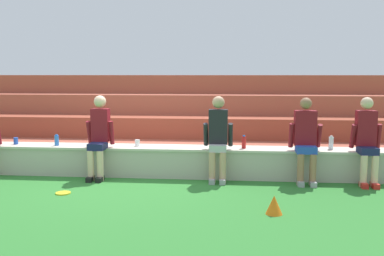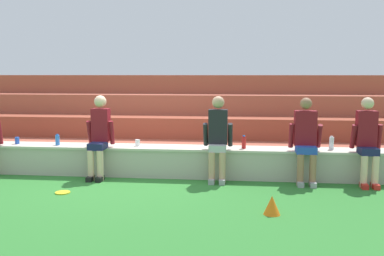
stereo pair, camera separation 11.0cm
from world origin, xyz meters
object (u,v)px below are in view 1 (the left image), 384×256
Objects in this scene: person_far_right at (367,139)px; plastic_cup_right_end at (137,143)px; plastic_cup_left_end at (16,141)px; sports_cone at (274,205)px; person_right_of_center at (306,138)px; water_bottle_mid_left at (57,140)px; frisbee at (63,193)px; water_bottle_near_right at (244,142)px; person_left_of_center at (99,134)px; water_bottle_center_gap at (331,143)px; person_center at (218,136)px.

person_far_right is 3.95m from plastic_cup_right_end.
plastic_cup_left_end is 0.51× the size of sports_cone.
person_right_of_center is 7.05× the size of water_bottle_mid_left.
water_bottle_mid_left is 1.75× the size of plastic_cup_right_end.
frisbee is (-3.82, -1.06, -0.76)m from person_right_of_center.
person_right_of_center is at bearing -12.10° from water_bottle_near_right.
water_bottle_mid_left is 0.89× the size of frisbee.
water_bottle_mid_left is at bearing 152.66° from sports_cone.
person_far_right reaches higher than sports_cone.
person_left_of_center reaches higher than water_bottle_center_gap.
person_right_of_center reaches higher than water_bottle_center_gap.
water_bottle_center_gap reaches higher than sports_cone.
frisbee is at bearing 167.82° from sports_cone.
frisbee is at bearing -162.70° from water_bottle_center_gap.
water_bottle_mid_left reaches higher than plastic_cup_right_end.
water_bottle_mid_left is at bearing -177.24° from plastic_cup_right_end.
person_right_of_center is at bearing -0.11° from person_left_of_center.
water_bottle_mid_left is (-5.43, 0.21, -0.14)m from person_far_right.
sports_cone is (0.80, -1.72, -0.66)m from person_center.
frisbee is (-4.31, -1.34, -0.64)m from water_bottle_center_gap.
person_center reaches higher than water_bottle_near_right.
frisbee is 0.91× the size of sports_cone.
water_bottle_center_gap is (-0.51, 0.29, -0.13)m from person_far_right.
person_right_of_center is at bearing -5.37° from plastic_cup_right_end.
water_bottle_near_right is at bearing -0.53° from plastic_cup_left_end.
sports_cone is at bearing -119.75° from water_bottle_center_gap.
plastic_cup_right_end is (-1.92, 0.06, -0.05)m from water_bottle_near_right.
water_bottle_near_right is 0.93× the size of sports_cone.
plastic_cup_right_end is at bearing 168.64° from person_center.
plastic_cup_right_end is (0.62, 0.27, -0.18)m from person_left_of_center.
person_left_of_center is 5.80× the size of sports_cone.
sports_cone is (-1.16, -2.02, -0.52)m from water_bottle_center_gap.
water_bottle_mid_left is at bearing 115.81° from frisbee.
plastic_cup_right_end is at bearing 2.76° from water_bottle_mid_left.
water_bottle_near_right is 2.00× the size of plastic_cup_right_end.
water_bottle_near_right reaches higher than frisbee.
water_bottle_near_right is 4.22m from plastic_cup_left_end.
person_left_of_center is 3.57m from person_right_of_center.
person_center is 6.26× the size of water_bottle_near_right.
person_center is 1.47m from person_right_of_center.
plastic_cup_left_end is at bearing -179.78° from water_bottle_center_gap.
water_bottle_center_gap reaches higher than water_bottle_mid_left.
person_center is (2.10, -0.03, 0.01)m from person_left_of_center.
plastic_cup_right_end is at bearing 23.36° from person_left_of_center.
frisbee is at bearing -42.80° from plastic_cup_left_end.
water_bottle_center_gap reaches higher than plastic_cup_left_end.
sports_cone is at bearing -133.88° from person_far_right.
person_center is 2.01m from sports_cone.
person_left_of_center reaches higher than plastic_cup_left_end.
person_right_of_center reaches higher than plastic_cup_right_end.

